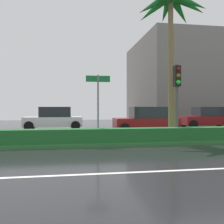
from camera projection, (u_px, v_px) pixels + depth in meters
ground_plane at (60, 141)px, 12.98m from camera, size 90.00×42.00×0.10m
near_lane_divider_stripe at (47, 176)px, 6.07m from camera, size 81.00×0.14×0.01m
median_strip at (59, 141)px, 11.99m from camera, size 85.50×4.00×0.15m
median_hedge at (57, 136)px, 10.60m from camera, size 76.50×0.70×0.60m
palm_tree_centre_left at (171, 12)px, 12.69m from camera, size 3.83×3.94×7.70m
traffic_signal_median_right at (177, 88)px, 11.66m from camera, size 0.28×0.43×3.53m
street_name_sign at (98, 98)px, 11.35m from camera, size 1.10×0.08×3.00m
car_in_traffic_second at (54, 119)px, 18.97m from camera, size 4.30×2.02×1.72m
car_in_traffic_third at (147, 120)px, 16.87m from camera, size 4.30×2.02×1.72m
car_in_traffic_fourth at (207, 118)px, 20.79m from camera, size 4.30×2.02×1.72m
building_far_right at (203, 82)px, 35.30m from camera, size 18.76×14.68×10.68m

